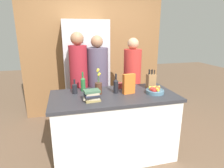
{
  "coord_description": "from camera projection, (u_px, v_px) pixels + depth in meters",
  "views": [
    {
      "loc": [
        -0.61,
        -2.31,
        1.75
      ],
      "look_at": [
        0.0,
        0.1,
        1.04
      ],
      "focal_mm": 30.0,
      "sensor_mm": 36.0,
      "label": 1
    }
  ],
  "objects": [
    {
      "name": "ground_plane",
      "position": [
        114.0,
        153.0,
        2.78
      ],
      "size": [
        14.0,
        14.0,
        0.0
      ],
      "primitive_type": "plane",
      "color": "brown"
    },
    {
      "name": "kitchen_island",
      "position": [
        114.0,
        125.0,
        2.65
      ],
      "size": [
        1.69,
        0.82,
        0.92
      ],
      "color": "silver",
      "rests_on": "ground_plane"
    },
    {
      "name": "back_wall_wood",
      "position": [
        94.0,
        53.0,
        3.94
      ],
      "size": [
        2.89,
        0.12,
        2.6
      ],
      "color": "brown",
      "rests_on": "ground_plane"
    },
    {
      "name": "refrigerator",
      "position": [
        86.0,
        73.0,
        3.64
      ],
      "size": [
        0.82,
        0.63,
        1.94
      ],
      "color": "#B7B7BC",
      "rests_on": "ground_plane"
    },
    {
      "name": "fruit_bowl",
      "position": [
        155.0,
        90.0,
        2.57
      ],
      "size": [
        0.24,
        0.24,
        0.1
      ],
      "color": "slate",
      "rests_on": "kitchen_island"
    },
    {
      "name": "knife_block",
      "position": [
        151.0,
        81.0,
        2.77
      ],
      "size": [
        0.12,
        0.1,
        0.29
      ],
      "color": "olive",
      "rests_on": "kitchen_island"
    },
    {
      "name": "flower_vase",
      "position": [
        98.0,
        87.0,
        2.53
      ],
      "size": [
        0.09,
        0.09,
        0.35
      ],
      "color": "#4C2D1E",
      "rests_on": "kitchen_island"
    },
    {
      "name": "cereal_box",
      "position": [
        129.0,
        84.0,
        2.53
      ],
      "size": [
        0.18,
        0.09,
        0.27
      ],
      "color": "orange",
      "rests_on": "kitchen_island"
    },
    {
      "name": "coffee_mug",
      "position": [
        120.0,
        86.0,
        2.8
      ],
      "size": [
        0.11,
        0.09,
        0.09
      ],
      "color": "#99332D",
      "rests_on": "kitchen_island"
    },
    {
      "name": "book_stack",
      "position": [
        92.0,
        95.0,
        2.28
      ],
      "size": [
        0.21,
        0.16,
        0.14
      ],
      "color": "#99844C",
      "rests_on": "kitchen_island"
    },
    {
      "name": "bottle_oil",
      "position": [
        116.0,
        85.0,
        2.57
      ],
      "size": [
        0.07,
        0.07,
        0.27
      ],
      "color": "black",
      "rests_on": "kitchen_island"
    },
    {
      "name": "bottle_vinegar",
      "position": [
        75.0,
        88.0,
        2.55
      ],
      "size": [
        0.07,
        0.07,
        0.2
      ],
      "color": "black",
      "rests_on": "kitchen_island"
    },
    {
      "name": "bottle_wine",
      "position": [
        83.0,
        83.0,
        2.67
      ],
      "size": [
        0.07,
        0.07,
        0.27
      ],
      "color": "#286633",
      "rests_on": "kitchen_island"
    },
    {
      "name": "person_at_sink",
      "position": [
        79.0,
        79.0,
        3.02
      ],
      "size": [
        0.28,
        0.28,
        1.74
      ],
      "rotation": [
        0.0,
        0.0,
        -0.11
      ],
      "color": "#383842",
      "rests_on": "ground_plane"
    },
    {
      "name": "person_in_blue",
      "position": [
        98.0,
        80.0,
        3.17
      ],
      "size": [
        0.35,
        0.35,
        1.68
      ],
      "rotation": [
        0.0,
        0.0,
        -0.49
      ],
      "color": "#383842",
      "rests_on": "ground_plane"
    },
    {
      "name": "person_in_red_tee",
      "position": [
        132.0,
        79.0,
        3.32
      ],
      "size": [
        0.3,
        0.3,
        1.64
      ],
      "rotation": [
        0.0,
        0.0,
        0.45
      ],
      "color": "#383842",
      "rests_on": "ground_plane"
    }
  ]
}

